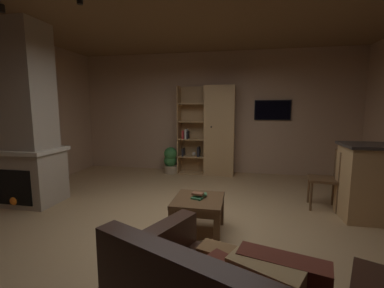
# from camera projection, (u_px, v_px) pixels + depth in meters

# --- Properties ---
(floor) EXTENTS (6.55, 6.17, 0.02)m
(floor) POSITION_uv_depth(u_px,v_px,m) (186.00, 227.00, 3.42)
(floor) COLOR tan
(floor) RESTS_ON ground
(wall_back) EXTENTS (6.67, 0.06, 2.86)m
(wall_back) POSITION_uv_depth(u_px,v_px,m) (214.00, 113.00, 6.25)
(wall_back) COLOR tan
(wall_back) RESTS_ON ground
(window_pane_back) EXTENTS (0.64, 0.01, 0.89)m
(window_pane_back) POSITION_uv_depth(u_px,v_px,m) (205.00, 120.00, 6.28)
(window_pane_back) COLOR white
(stone_fireplace) EXTENTS (1.03, 0.76, 2.86)m
(stone_fireplace) POSITION_uv_depth(u_px,v_px,m) (25.00, 125.00, 4.14)
(stone_fireplace) COLOR tan
(stone_fireplace) RESTS_ON ground
(bookshelf_cabinet) EXTENTS (1.32, 0.41, 2.06)m
(bookshelf_cabinet) POSITION_uv_depth(u_px,v_px,m) (216.00, 131.00, 6.03)
(bookshelf_cabinet) COLOR tan
(bookshelf_cabinet) RESTS_ON ground
(coffee_table) EXTENTS (0.60, 0.65, 0.44)m
(coffee_table) POSITION_uv_depth(u_px,v_px,m) (198.00, 205.00, 3.22)
(coffee_table) COLOR brown
(coffee_table) RESTS_ON ground
(table_book_0) EXTENTS (0.15, 0.13, 0.02)m
(table_book_0) POSITION_uv_depth(u_px,v_px,m) (197.00, 198.00, 3.19)
(table_book_0) COLOR #387247
(table_book_0) RESTS_ON coffee_table
(table_book_1) EXTENTS (0.15, 0.10, 0.02)m
(table_book_1) POSITION_uv_depth(u_px,v_px,m) (201.00, 194.00, 3.26)
(table_book_1) COLOR #387247
(table_book_1) RESTS_ON coffee_table
(table_book_2) EXTENTS (0.15, 0.11, 0.03)m
(table_book_2) POSITION_uv_depth(u_px,v_px,m) (198.00, 194.00, 3.21)
(table_book_2) COLOR brown
(table_book_2) RESTS_ON coffee_table
(dining_chair) EXTENTS (0.47, 0.47, 0.92)m
(dining_chair) POSITION_uv_depth(u_px,v_px,m) (330.00, 175.00, 3.98)
(dining_chair) COLOR brown
(dining_chair) RESTS_ON ground
(potted_floor_plant) EXTENTS (0.34, 0.33, 0.63)m
(potted_floor_plant) POSITION_uv_depth(u_px,v_px,m) (171.00, 160.00, 6.20)
(potted_floor_plant) COLOR #9E896B
(potted_floor_plant) RESTS_ON ground
(wall_mounted_tv) EXTENTS (0.80, 0.06, 0.45)m
(wall_mounted_tv) POSITION_uv_depth(u_px,v_px,m) (272.00, 110.00, 5.92)
(wall_mounted_tv) COLOR black
(track_light_spot_0) EXTENTS (0.07, 0.07, 0.09)m
(track_light_spot_0) POSITION_uv_depth(u_px,v_px,m) (2.00, 9.00, 3.24)
(track_light_spot_0) COLOR black
(track_light_spot_1) EXTENTS (0.07, 0.07, 0.09)m
(track_light_spot_1) POSITION_uv_depth(u_px,v_px,m) (80.00, 0.00, 2.98)
(track_light_spot_1) COLOR black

